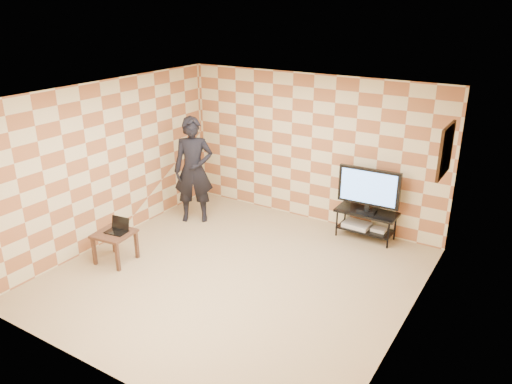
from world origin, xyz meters
TOP-DOWN VIEW (x-y plane):
  - floor at (0.00, 0.00)m, footprint 5.00×5.00m
  - wall_back at (0.00, 2.50)m, footprint 5.00×0.02m
  - wall_front at (0.00, -2.50)m, footprint 5.00×0.02m
  - wall_left at (-2.50, 0.00)m, footprint 0.02×5.00m
  - wall_right at (2.50, 0.00)m, footprint 0.02×5.00m
  - ceiling at (0.00, 0.00)m, footprint 5.00×5.00m
  - wall_art at (2.47, 1.55)m, footprint 0.04×0.72m
  - tv_stand at (1.21, 2.25)m, footprint 1.04×0.47m
  - tv at (1.21, 2.25)m, footprint 1.05×0.21m
  - dvd_player at (1.06, 2.24)m, footprint 0.47×0.35m
  - game_console at (1.44, 2.27)m, footprint 0.24×0.18m
  - side_table at (-1.84, -0.62)m, footprint 0.60×0.60m
  - laptop at (-1.82, -0.55)m, footprint 0.35×0.29m
  - person at (-1.77, 1.30)m, footprint 0.85×0.78m

SIDE VIEW (x-z plane):
  - floor at x=0.00m, z-range 0.00..0.00m
  - game_console at x=1.44m, z-range 0.17..0.23m
  - dvd_player at x=1.06m, z-range 0.17..0.25m
  - tv_stand at x=1.21m, z-range 0.12..0.62m
  - side_table at x=-1.84m, z-range 0.16..0.66m
  - laptop at x=-1.82m, z-range 0.44..0.66m
  - tv at x=1.21m, z-range 0.54..1.31m
  - person at x=-1.77m, z-range 0.00..1.96m
  - wall_back at x=0.00m, z-range 0.00..2.70m
  - wall_front at x=0.00m, z-range 0.00..2.70m
  - wall_left at x=-2.50m, z-range 0.00..2.70m
  - wall_right at x=2.50m, z-range 0.00..2.70m
  - wall_art at x=2.47m, z-range 1.59..2.31m
  - ceiling at x=0.00m, z-range 2.69..2.71m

